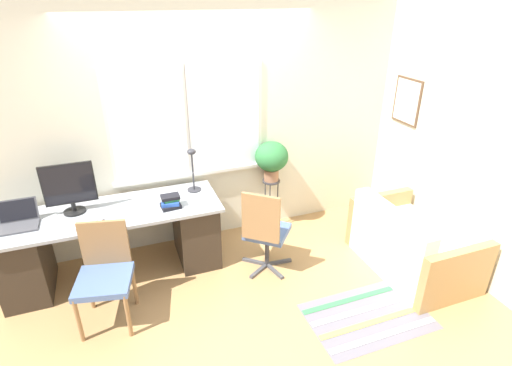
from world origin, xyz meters
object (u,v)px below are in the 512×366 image
(monitor, at_px, (69,187))
(couch_loveseat, at_px, (409,246))
(desk_lamp, at_px, (193,166))
(book_stack, at_px, (171,202))
(keyboard, at_px, (71,227))
(office_chair_swivel, at_px, (265,230))
(potted_plant, at_px, (272,158))
(laptop, at_px, (18,221))
(plant_stand, at_px, (271,188))
(desk_chair_wooden, at_px, (105,272))
(mouse, at_px, (104,222))

(monitor, bearing_deg, couch_loveseat, -18.56)
(desk_lamp, bearing_deg, book_stack, -136.01)
(keyboard, relative_size, office_chair_swivel, 0.46)
(monitor, xyz_separation_m, potted_plant, (2.13, 0.18, -0.07))
(office_chair_swivel, bearing_deg, book_stack, 17.16)
(laptop, height_order, couch_loveseat, laptop)
(couch_loveseat, xyz_separation_m, potted_plant, (-1.05, 1.25, 0.67))
(book_stack, bearing_deg, couch_loveseat, -20.15)
(laptop, xyz_separation_m, plant_stand, (2.59, 0.28, -0.25))
(laptop, relative_size, office_chair_swivel, 0.35)
(desk_lamp, bearing_deg, plant_stand, 7.56)
(book_stack, bearing_deg, desk_chair_wooden, -143.96)
(monitor, bearing_deg, potted_plant, 4.94)
(book_stack, relative_size, plant_stand, 0.31)
(desk_lamp, relative_size, couch_loveseat, 0.37)
(keyboard, bearing_deg, desk_chair_wooden, -60.15)
(desk_lamp, bearing_deg, office_chair_swivel, -49.04)
(desk_chair_wooden, distance_m, couch_loveseat, 3.00)
(desk_chair_wooden, relative_size, office_chair_swivel, 0.94)
(laptop, relative_size, monitor, 0.67)
(mouse, bearing_deg, book_stack, 8.24)
(laptop, bearing_deg, desk_lamp, 5.42)
(monitor, xyz_separation_m, office_chair_swivel, (1.75, -0.59, -0.51))
(potted_plant, bearing_deg, laptop, -173.80)
(monitor, xyz_separation_m, desk_lamp, (1.18, 0.06, 0.02))
(mouse, height_order, desk_chair_wooden, desk_chair_wooden)
(mouse, xyz_separation_m, book_stack, (0.63, 0.09, 0.04))
(book_stack, xyz_separation_m, office_chair_swivel, (0.86, -0.36, -0.30))
(keyboard, bearing_deg, laptop, 155.01)
(desk_chair_wooden, bearing_deg, book_stack, 48.26)
(desk_lamp, xyz_separation_m, office_chair_swivel, (0.56, -0.65, -0.53))
(book_stack, bearing_deg, desk_lamp, 43.99)
(monitor, xyz_separation_m, desk_chair_wooden, (0.21, -0.72, -0.51))
(monitor, bearing_deg, mouse, -51.10)
(book_stack, height_order, potted_plant, potted_plant)
(mouse, distance_m, office_chair_swivel, 1.54)
(office_chair_swivel, bearing_deg, plant_stand, -76.29)
(mouse, xyz_separation_m, desk_chair_wooden, (-0.04, -0.40, -0.27))
(potted_plant, bearing_deg, desk_lamp, -172.44)
(laptop, height_order, desk_chair_wooden, laptop)
(mouse, relative_size, desk_chair_wooden, 0.08)
(plant_stand, bearing_deg, monitor, -175.06)
(mouse, xyz_separation_m, plant_stand, (1.87, 0.50, -0.22))
(keyboard, distance_m, potted_plant, 2.22)
(plant_stand, bearing_deg, potted_plant, 45.00)
(desk_lamp, bearing_deg, laptop, -174.58)
(keyboard, distance_m, desk_chair_wooden, 0.54)
(book_stack, distance_m, desk_chair_wooden, 0.89)
(laptop, relative_size, potted_plant, 0.71)
(desk_chair_wooden, bearing_deg, couch_loveseat, 5.50)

